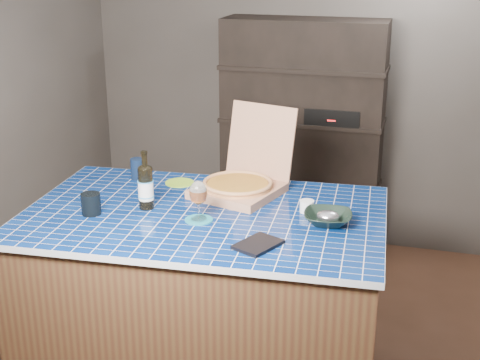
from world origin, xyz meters
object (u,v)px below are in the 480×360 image
(kitchen_island, at_px, (205,299))
(dvd_case, at_px, (258,244))
(wine_glass, at_px, (198,194))
(pizza_box, at_px, (240,182))
(bowl, at_px, (328,218))
(mead_bottle, at_px, (146,186))

(kitchen_island, xyz_separation_m, dvd_case, (0.37, -0.32, 0.51))
(wine_glass, xyz_separation_m, dvd_case, (0.36, -0.21, -0.13))
(kitchen_island, relative_size, pizza_box, 3.20)
(dvd_case, bearing_deg, bowl, 77.22)
(kitchen_island, relative_size, dvd_case, 9.06)
(bowl, bearing_deg, wine_glass, -167.38)
(mead_bottle, xyz_separation_m, dvd_case, (0.68, -0.29, -0.11))
(wine_glass, bearing_deg, kitchen_island, 96.37)
(pizza_box, height_order, mead_bottle, pizza_box)
(wine_glass, bearing_deg, pizza_box, 78.07)
(pizza_box, height_order, wine_glass, pizza_box)
(dvd_case, xyz_separation_m, bowl, (0.26, 0.35, 0.02))
(kitchen_island, distance_m, mead_bottle, 0.69)
(mead_bottle, distance_m, dvd_case, 0.74)
(mead_bottle, xyz_separation_m, wine_glass, (0.32, -0.08, 0.02))
(wine_glass, distance_m, bowl, 0.65)
(mead_bottle, distance_m, wine_glass, 0.33)
(kitchen_island, height_order, pizza_box, pizza_box)
(mead_bottle, bearing_deg, wine_glass, -14.15)
(kitchen_island, xyz_separation_m, bowl, (0.63, 0.03, 0.53))
(pizza_box, distance_m, bowl, 0.61)
(wine_glass, xyz_separation_m, bowl, (0.62, 0.14, -0.11))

